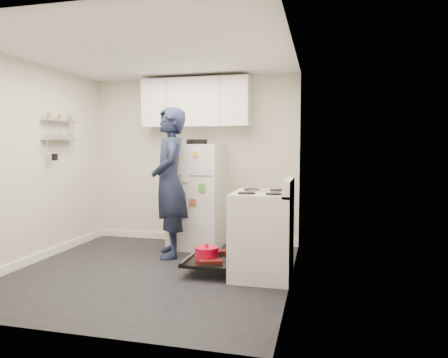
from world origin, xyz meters
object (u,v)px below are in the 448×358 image
(open_oven_door, at_px, (209,257))
(person, at_px, (170,182))
(electric_range, at_px, (261,235))
(refrigerator, at_px, (197,195))

(open_oven_door, xyz_separation_m, person, (-0.70, 0.56, 0.80))
(open_oven_door, distance_m, person, 1.20)
(person, bearing_deg, open_oven_door, 27.61)
(person, bearing_deg, electric_range, 43.68)
(refrigerator, bearing_deg, electric_range, -44.98)
(electric_range, distance_m, refrigerator, 1.58)
(electric_range, height_order, open_oven_door, electric_range)
(electric_range, bearing_deg, person, 157.45)
(electric_range, bearing_deg, open_oven_door, -178.20)
(electric_range, distance_m, person, 1.50)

